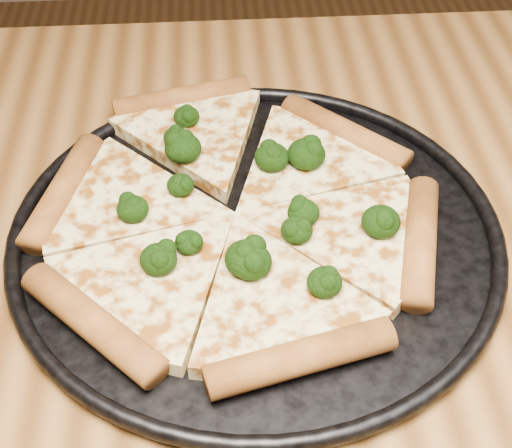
{
  "coord_description": "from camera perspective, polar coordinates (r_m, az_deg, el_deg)",
  "views": [
    {
      "loc": [
        -0.1,
        -0.34,
        1.18
      ],
      "look_at": [
        -0.07,
        0.09,
        0.77
      ],
      "focal_mm": 52.31,
      "sensor_mm": 36.0,
      "label": 1
    }
  ],
  "objects": [
    {
      "name": "dining_table",
      "position": [
        0.63,
        7.3,
        -12.48
      ],
      "size": [
        1.2,
        0.9,
        0.75
      ],
      "color": "brown",
      "rests_on": "ground"
    },
    {
      "name": "pizza",
      "position": [
        0.61,
        -1.71,
        0.95
      ],
      "size": [
        0.35,
        0.37,
        0.03
      ],
      "rotation": [
        0.0,
        0.0,
        0.25
      ],
      "color": "#FCE99A",
      "rests_on": "pizza_pan"
    },
    {
      "name": "broccoli_florets",
      "position": [
        0.6,
        -0.59,
        1.64
      ],
      "size": [
        0.22,
        0.24,
        0.02
      ],
      "color": "black",
      "rests_on": "pizza"
    },
    {
      "name": "pizza_pan",
      "position": [
        0.6,
        -0.0,
        -0.56
      ],
      "size": [
        0.4,
        0.4,
        0.02
      ],
      "color": "black",
      "rests_on": "dining_table"
    }
  ]
}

